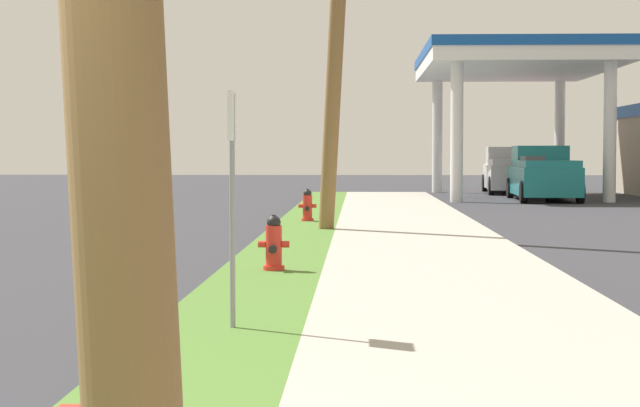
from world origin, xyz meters
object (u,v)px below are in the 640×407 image
at_px(fire_hydrant_third, 307,207).
at_px(street_sign_post, 232,159).
at_px(truck_silver_at_forecourt, 510,172).
at_px(fire_hydrant_second, 274,246).
at_px(car_red_by_near_pump, 521,175).
at_px(truck_teal_on_apron, 543,175).

height_order(fire_hydrant_third, street_sign_post, street_sign_post).
relative_size(street_sign_post, truck_silver_at_forecourt, 0.39).
distance_m(fire_hydrant_second, fire_hydrant_third, 10.42).
height_order(fire_hydrant_second, car_red_by_near_pump, car_red_by_near_pump).
height_order(fire_hydrant_third, truck_silver_at_forecourt, truck_silver_at_forecourt).
relative_size(street_sign_post, car_red_by_near_pump, 0.46).
distance_m(fire_hydrant_third, truck_silver_at_forecourt, 22.00).
bearing_deg(car_red_by_near_pump, truck_teal_on_apron, -94.14).
bearing_deg(truck_teal_on_apron, fire_hydrant_third, -119.58).
distance_m(fire_hydrant_second, car_red_by_near_pump, 35.34).
bearing_deg(truck_teal_on_apron, car_red_by_near_pump, 85.86).
bearing_deg(car_red_by_near_pump, fire_hydrant_second, -103.88).
xyz_separation_m(car_red_by_near_pump, truck_silver_at_forecourt, (-0.92, -3.25, 0.19)).
relative_size(fire_hydrant_second, fire_hydrant_third, 1.00).
xyz_separation_m(street_sign_post, car_red_by_near_pump, (8.47, 39.00, -0.91)).
distance_m(fire_hydrant_second, truck_silver_at_forecourt, 31.96).
relative_size(fire_hydrant_third, street_sign_post, 0.35).
relative_size(car_red_by_near_pump, truck_silver_at_forecourt, 0.83).
relative_size(fire_hydrant_second, car_red_by_near_pump, 0.16).
relative_size(fire_hydrant_second, street_sign_post, 0.35).
relative_size(street_sign_post, truck_teal_on_apron, 0.39).
bearing_deg(street_sign_post, truck_silver_at_forecourt, 78.08).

